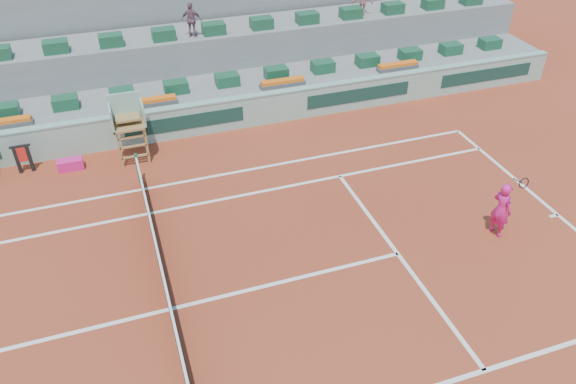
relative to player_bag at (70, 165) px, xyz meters
name	(u,v)px	position (x,y,z in m)	size (l,w,h in m)	color
ground	(169,310)	(2.14, -7.50, -0.19)	(90.00, 90.00, 0.00)	maroon
seating_tier_lower	(123,104)	(2.14, 3.20, 0.41)	(36.00, 4.00, 1.20)	gray
seating_tier_upper	(117,71)	(2.14, 4.80, 1.11)	(36.00, 2.40, 2.60)	gray
stadium_back_wall	(109,37)	(2.14, 6.40, 2.01)	(36.00, 0.40, 4.40)	gray
player_bag	(70,165)	(0.00, 0.00, 0.00)	(0.85, 0.38, 0.38)	#E91E7C
spectator_mid	(192,20)	(5.29, 4.14, 3.09)	(0.79, 0.33, 1.36)	#7B5263
court_lines	(169,309)	(2.14, -7.50, -0.18)	(23.89, 11.09, 0.01)	white
tennis_net	(167,295)	(2.14, -7.50, 0.34)	(0.10, 11.97, 1.10)	black
advertising_hoarding	(130,129)	(2.17, 1.00, 0.45)	(36.00, 0.34, 1.26)	#91B7A3
umpire_chair	(128,120)	(2.14, 0.00, 1.35)	(1.10, 0.90, 2.40)	olive
seat_row_lower	(122,94)	(2.14, 2.30, 1.23)	(32.90, 0.60, 0.44)	#1A4E31
seat_row_upper	(111,40)	(2.14, 4.20, 2.63)	(32.90, 0.60, 0.44)	#1A4E31
flower_planters	(81,112)	(0.64, 1.50, 1.15)	(26.80, 0.36, 0.28)	#515151
towel_rack	(23,157)	(-1.43, 0.33, 0.42)	(0.65, 0.11, 1.03)	black
tennis_player	(501,209)	(11.68, -7.60, 0.69)	(0.54, 0.91, 2.28)	#E91E7C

